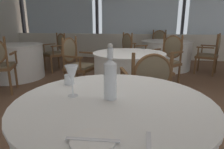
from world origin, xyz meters
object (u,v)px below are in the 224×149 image
dining_chair_3_1 (58,49)px  water_bottle (110,77)px  side_plate (93,141)px  wine_glass (72,75)px  water_tumbler (69,79)px  dining_chair_0_2 (148,85)px  dining_chair_2_1 (131,50)px  dining_chair_2_0 (159,43)px  dining_chair_2_2 (212,51)px  dining_chair_0_0 (168,57)px  dining_chair_0_1 (76,60)px

dining_chair_3_1 → water_bottle: bearing=66.7°
side_plate → wine_glass: (-0.25, 0.44, 0.13)m
water_bottle → water_tumbler: size_ratio=4.60×
dining_chair_0_2 → dining_chair_2_1: dining_chair_2_1 is taller
water_tumbler → dining_chair_2_0: 5.20m
dining_chair_2_2 → dining_chair_3_1: 3.80m
dining_chair_2_2 → dining_chair_3_1: bearing=28.1°
water_bottle → dining_chair_0_2: bearing=76.6°
wine_glass → dining_chair_0_0: (0.85, 2.67, -0.30)m
dining_chair_0_1 → dining_chair_2_0: bearing=75.1°
dining_chair_0_2 → dining_chair_3_1: bearing=24.5°
dining_chair_0_0 → dining_chair_2_0: (-0.01, 2.67, 0.01)m
water_bottle → side_plate: bearing=-87.8°
side_plate → dining_chair_2_2: bearing=68.1°
side_plate → wine_glass: 0.53m
side_plate → dining_chair_3_1: (-2.08, 3.96, -0.20)m
wine_glass → dining_chair_0_1: 2.31m
water_bottle → dining_chair_2_2: (1.72, 3.80, -0.32)m
dining_chair_2_0 → side_plate: bearing=-11.8°
dining_chair_0_0 → dining_chair_2_1: 1.21m
dining_chair_2_0 → dining_chair_2_2: size_ratio=1.03×
water_tumbler → dining_chair_0_2: (0.59, 0.75, -0.25)m
water_bottle → dining_chair_0_1: water_bottle is taller
side_plate → dining_chair_2_1: (-0.19, 4.04, -0.18)m
dining_chair_2_1 → dining_chair_2_0: bearing=30.0°
dining_chair_2_1 → dining_chair_2_2: size_ratio=1.02×
dining_chair_0_2 → dining_chair_3_1: size_ratio=0.95×
water_bottle → dining_chair_0_2: water_bottle is taller
wine_glass → water_tumbler: 0.27m
water_bottle → dining_chair_2_1: (-0.17, 3.60, -0.30)m
side_plate → dining_chair_3_1: dining_chair_3_1 is taller
side_plate → dining_chair_0_0: (0.59, 3.11, -0.17)m
water_tumbler → dining_chair_0_0: 2.63m
wine_glass → dining_chair_2_1: size_ratio=0.20×
water_tumbler → dining_chair_2_0: (0.96, 5.11, -0.20)m
water_tumbler → dining_chair_3_1: 3.72m
dining_chair_0_2 → dining_chair_2_0: (0.37, 4.36, 0.05)m
wine_glass → dining_chair_2_0: 5.41m
wine_glass → dining_chair_0_1: size_ratio=0.20×
water_bottle → water_tumbler: water_bottle is taller
water_tumbler → dining_chair_0_0: dining_chair_0_0 is taller
dining_chair_2_0 → dining_chair_2_1: size_ratio=1.01×
dining_chair_0_2 → water_bottle: bearing=149.0°
dining_chair_0_0 → dining_chair_0_1: (-1.66, -0.52, -0.03)m
dining_chair_0_0 → dining_chair_2_0: bearing=-137.5°
dining_chair_0_0 → dining_chair_0_2: 1.73m
side_plate → dining_chair_0_2: bearing=81.3°
water_bottle → dining_chair_0_2: (0.23, 0.98, -0.35)m
dining_chair_0_2 → dining_chair_2_1: size_ratio=0.92×
dining_chair_0_1 → water_bottle: bearing=-51.5°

